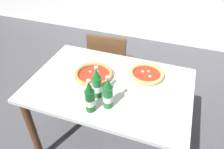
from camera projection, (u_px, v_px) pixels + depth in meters
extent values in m
plane|color=#4C4C51|center=(110.00, 143.00, 2.07)|extent=(8.00, 8.00, 0.00)
cube|color=silver|center=(110.00, 85.00, 1.62)|extent=(1.20, 0.80, 0.03)
cylinder|color=brown|center=(33.00, 132.00, 1.74)|extent=(0.06, 0.06, 0.72)
cylinder|color=brown|center=(73.00, 81.00, 2.25)|extent=(0.06, 0.06, 0.72)
cylinder|color=brown|center=(179.00, 106.00, 1.96)|extent=(0.06, 0.06, 0.72)
cube|color=brown|center=(111.00, 64.00, 2.37)|extent=(0.43, 0.43, 0.04)
cube|color=brown|center=(106.00, 55.00, 2.10)|extent=(0.38, 0.07, 0.40)
cylinder|color=brown|center=(129.00, 73.00, 2.61)|extent=(0.04, 0.04, 0.41)
cylinder|color=brown|center=(102.00, 69.00, 2.68)|extent=(0.04, 0.04, 0.41)
cylinder|color=brown|center=(122.00, 92.00, 2.35)|extent=(0.04, 0.04, 0.41)
cylinder|color=brown|center=(93.00, 86.00, 2.42)|extent=(0.04, 0.04, 0.41)
cylinder|color=white|center=(94.00, 76.00, 1.67)|extent=(0.33, 0.33, 0.01)
cylinder|color=#AD2D19|center=(94.00, 75.00, 1.67)|extent=(0.24, 0.24, 0.01)
torus|color=#B78447|center=(94.00, 74.00, 1.66)|extent=(0.30, 0.30, 0.03)
sphere|color=silver|center=(90.00, 72.00, 1.70)|extent=(0.02, 0.02, 0.02)
sphere|color=silver|center=(97.00, 77.00, 1.64)|extent=(0.02, 0.02, 0.02)
sphere|color=silver|center=(97.00, 72.00, 1.70)|extent=(0.02, 0.02, 0.02)
cylinder|color=white|center=(146.00, 76.00, 1.68)|extent=(0.30, 0.30, 0.01)
cylinder|color=#AD2D19|center=(147.00, 75.00, 1.67)|extent=(0.21, 0.21, 0.01)
torus|color=tan|center=(147.00, 74.00, 1.66)|extent=(0.27, 0.27, 0.03)
sphere|color=silver|center=(143.00, 72.00, 1.70)|extent=(0.02, 0.02, 0.02)
sphere|color=silver|center=(150.00, 77.00, 1.65)|extent=(0.02, 0.02, 0.02)
sphere|color=silver|center=(148.00, 72.00, 1.70)|extent=(0.02, 0.02, 0.02)
cylinder|color=#14591E|center=(90.00, 101.00, 1.36)|extent=(0.06, 0.06, 0.16)
cone|color=#14591E|center=(89.00, 87.00, 1.28)|extent=(0.05, 0.05, 0.07)
cylinder|color=#B7B7BC|center=(88.00, 81.00, 1.26)|extent=(0.03, 0.03, 0.01)
cylinder|color=white|center=(90.00, 102.00, 1.36)|extent=(0.07, 0.07, 0.04)
cylinder|color=#196B2D|center=(97.00, 87.00, 1.46)|extent=(0.06, 0.06, 0.16)
cone|color=#196B2D|center=(96.00, 73.00, 1.39)|extent=(0.05, 0.05, 0.07)
cylinder|color=#B7B7BC|center=(96.00, 68.00, 1.36)|extent=(0.03, 0.03, 0.01)
cylinder|color=white|center=(97.00, 88.00, 1.47)|extent=(0.07, 0.07, 0.04)
cylinder|color=#196B2D|center=(108.00, 97.00, 1.38)|extent=(0.06, 0.06, 0.16)
cone|color=#196B2D|center=(108.00, 83.00, 1.31)|extent=(0.05, 0.05, 0.07)
cylinder|color=#B7B7BC|center=(108.00, 77.00, 1.28)|extent=(0.03, 0.03, 0.01)
cylinder|color=white|center=(108.00, 98.00, 1.39)|extent=(0.07, 0.07, 0.04)
cube|color=white|center=(55.00, 84.00, 1.60)|extent=(0.22, 0.22, 0.00)
cube|color=silver|center=(57.00, 84.00, 1.59)|extent=(0.03, 0.19, 0.00)
cube|color=silver|center=(52.00, 83.00, 1.60)|extent=(0.07, 0.17, 0.00)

